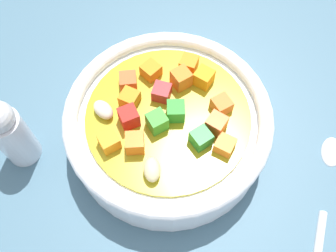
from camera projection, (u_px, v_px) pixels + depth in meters
ground_plane at (168, 141)px, 43.62cm from camera, size 140.00×140.00×2.00cm
soup_bowl_main at (168, 124)px, 39.93cm from camera, size 21.20×21.20×6.98cm
spoon at (323, 221)px, 38.02cm from camera, size 20.83×10.64×0.86cm
pepper_shaker at (10, 133)px, 37.68cm from camera, size 3.54×3.54×9.57cm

